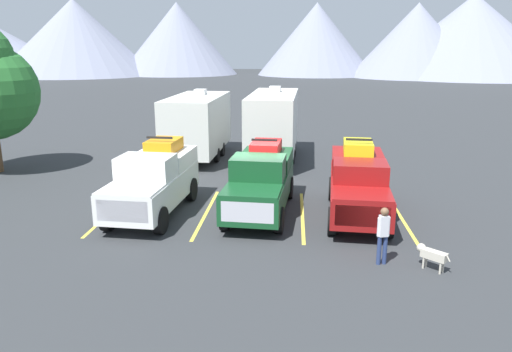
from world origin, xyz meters
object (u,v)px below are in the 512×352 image
(pickup_truck_c, at_px, (358,182))
(pickup_truck_a, at_px, (154,180))
(camper_trailer_b, at_px, (273,123))
(person_a, at_px, (383,232))
(pickup_truck_b, at_px, (261,180))
(dog, at_px, (431,254))
(camper_trailer_a, at_px, (197,123))

(pickup_truck_c, bearing_deg, pickup_truck_a, -177.57)
(camper_trailer_b, distance_m, person_a, 13.53)
(pickup_truck_b, distance_m, dog, 6.86)
(pickup_truck_b, height_order, camper_trailer_a, camper_trailer_a)
(camper_trailer_b, relative_size, person_a, 4.98)
(pickup_truck_a, bearing_deg, camper_trailer_b, 66.18)
(pickup_truck_a, bearing_deg, camper_trailer_a, 90.90)
(camper_trailer_a, bearing_deg, pickup_truck_a, -89.10)
(person_a, relative_size, dog, 2.17)
(pickup_truck_b, xyz_separation_m, person_a, (3.72, -4.40, -0.24))
(person_a, bearing_deg, pickup_truck_a, 152.73)
(pickup_truck_a, xyz_separation_m, camper_trailer_b, (4.00, 9.06, 0.79))
(pickup_truck_c, bearing_deg, dog, -71.91)
(pickup_truck_c, xyz_separation_m, person_a, (0.18, -4.25, -0.26))
(pickup_truck_b, height_order, camper_trailer_b, camper_trailer_b)
(pickup_truck_a, relative_size, person_a, 3.27)
(camper_trailer_a, bearing_deg, pickup_truck_b, -64.85)
(pickup_truck_a, height_order, camper_trailer_a, camper_trailer_a)
(person_a, height_order, dog, person_a)
(person_a, xyz_separation_m, dog, (1.28, -0.23, -0.52))
(camper_trailer_b, bearing_deg, pickup_truck_a, -113.82)
(pickup_truck_a, xyz_separation_m, camper_trailer_a, (-0.14, 9.10, 0.70))
(pickup_truck_a, distance_m, camper_trailer_a, 9.13)
(pickup_truck_c, bearing_deg, pickup_truck_b, 177.61)
(camper_trailer_a, bearing_deg, person_a, -59.19)
(pickup_truck_c, bearing_deg, camper_trailer_a, 130.84)
(pickup_truck_a, bearing_deg, pickup_truck_c, 2.43)
(camper_trailer_b, height_order, person_a, camper_trailer_b)
(camper_trailer_a, relative_size, dog, 9.90)
(pickup_truck_b, bearing_deg, pickup_truck_c, -2.39)
(pickup_truck_c, xyz_separation_m, camper_trailer_a, (-7.60, 8.79, 0.73))
(pickup_truck_a, bearing_deg, pickup_truck_b, 6.75)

